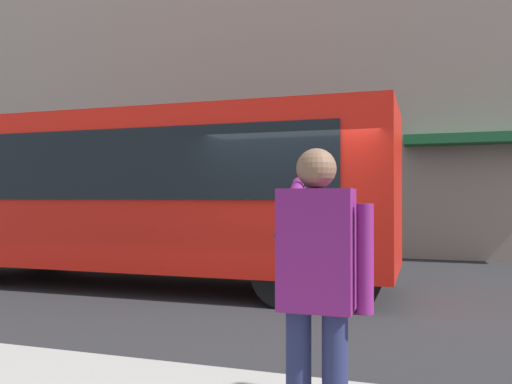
{
  "coord_description": "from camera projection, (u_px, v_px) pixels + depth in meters",
  "views": [
    {
      "loc": [
        -1.81,
        7.61,
        1.58
      ],
      "look_at": [
        0.99,
        -1.03,
        1.67
      ],
      "focal_mm": 36.64,
      "sensor_mm": 36.0,
      "label": 1
    }
  ],
  "objects": [
    {
      "name": "ground_plane",
      "position": [
        298.0,
        303.0,
        7.78
      ],
      "size": [
        60.0,
        60.0,
        0.0
      ],
      "primitive_type": "plane",
      "color": "#232326"
    },
    {
      "name": "building_facade_far",
      "position": [
        356.0,
        37.0,
        14.3
      ],
      "size": [
        28.0,
        1.55,
        12.0
      ],
      "color": "gray",
      "rests_on": "ground_plane"
    },
    {
      "name": "pedestrian_photographer",
      "position": [
        317.0,
        279.0,
        2.84
      ],
      "size": [
        0.53,
        0.52,
        1.7
      ],
      "color": "#1E2347",
      "rests_on": "sidewalk_curb"
    },
    {
      "name": "red_bus",
      "position": [
        140.0,
        192.0,
        9.43
      ],
      "size": [
        9.05,
        2.54,
        3.08
      ],
      "color": "red",
      "rests_on": "ground_plane"
    }
  ]
}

